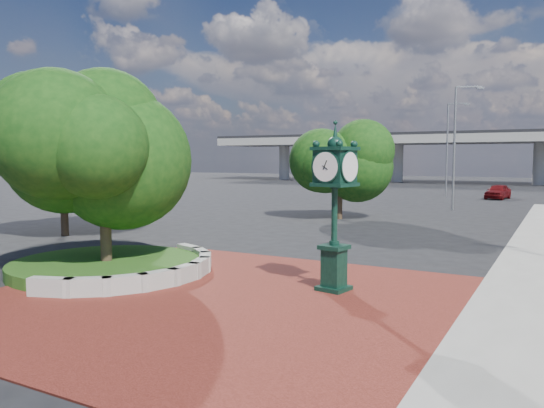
{
  "coord_description": "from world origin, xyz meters",
  "views": [
    {
      "loc": [
        8.04,
        -12.37,
        3.74
      ],
      "look_at": [
        0.38,
        1.5,
        2.36
      ],
      "focal_mm": 35.0,
      "sensor_mm": 36.0,
      "label": 1
    }
  ],
  "objects_px": {
    "street_lamp_near": "(458,138)",
    "street_lamp_far": "(450,142)",
    "post_clock": "(335,200)",
    "parked_car": "(498,192)"
  },
  "relations": [
    {
      "from": "street_lamp_near",
      "to": "street_lamp_far",
      "type": "distance_m",
      "value": 13.68
    },
    {
      "from": "post_clock",
      "to": "street_lamp_far",
      "type": "bearing_deg",
      "value": 96.15
    },
    {
      "from": "street_lamp_near",
      "to": "street_lamp_far",
      "type": "relative_size",
      "value": 0.98
    },
    {
      "from": "parked_car",
      "to": "post_clock",
      "type": "bearing_deg",
      "value": -81.64
    },
    {
      "from": "street_lamp_near",
      "to": "post_clock",
      "type": "bearing_deg",
      "value": -87.28
    },
    {
      "from": "parked_car",
      "to": "street_lamp_far",
      "type": "relative_size",
      "value": 0.45
    },
    {
      "from": "post_clock",
      "to": "parked_car",
      "type": "distance_m",
      "value": 38.8
    },
    {
      "from": "post_clock",
      "to": "street_lamp_far",
      "type": "distance_m",
      "value": 39.73
    },
    {
      "from": "parked_car",
      "to": "street_lamp_near",
      "type": "distance_m",
      "value": 13.54
    },
    {
      "from": "street_lamp_near",
      "to": "street_lamp_far",
      "type": "height_order",
      "value": "street_lamp_far"
    }
  ]
}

